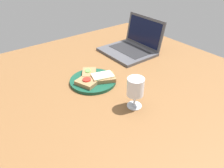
{
  "coord_description": "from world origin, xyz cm",
  "views": [
    {
      "loc": [
        71.86,
        -56.09,
        60.78
      ],
      "look_at": [
        6.7,
        -5.93,
        8.0
      ],
      "focal_mm": 35.0,
      "sensor_mm": 36.0,
      "label": 1
    }
  ],
  "objects": [
    {
      "name": "plate",
      "position": [
        -6.56,
        -7.59,
        3.77
      ],
      "size": [
        22.8,
        22.8,
        1.53
      ],
      "primitive_type": "cylinder",
      "color": "#144733",
      "rests_on": "wooden_table"
    },
    {
      "name": "wooden_table",
      "position": [
        0.0,
        0.0,
        1.5
      ],
      "size": [
        140.0,
        140.0,
        3.0
      ],
      "primitive_type": "cube",
      "color": "brown",
      "rests_on": "ground"
    },
    {
      "name": "sandwich_with_cucumber",
      "position": [
        -11.31,
        -6.7,
        5.64
      ],
      "size": [
        11.67,
        10.99,
        2.54
      ],
      "color": "#937047",
      "rests_on": "plate"
    },
    {
      "name": "wine_glass",
      "position": [
        19.96,
        -4.27,
        12.01
      ],
      "size": [
        6.97,
        6.97,
        13.56
      ],
      "color": "white",
      "rests_on": "wooden_table"
    },
    {
      "name": "sandwich_with_tomato",
      "position": [
        -5.0,
        -12.1,
        5.59
      ],
      "size": [
        11.38,
        10.15,
        2.58
      ],
      "color": "#937047",
      "rests_on": "plate"
    },
    {
      "name": "laptop",
      "position": [
        -22.45,
        32.29,
        6.66
      ],
      "size": [
        30.8,
        29.01,
        20.22
      ],
      "color": "#4C4C51",
      "rests_on": "wooden_table"
    },
    {
      "name": "sandwich_with_cheese",
      "position": [
        -3.44,
        -3.96,
        5.86
      ],
      "size": [
        12.21,
        14.15,
        2.84
      ],
      "color": "#937047",
      "rests_on": "plate"
    }
  ]
}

